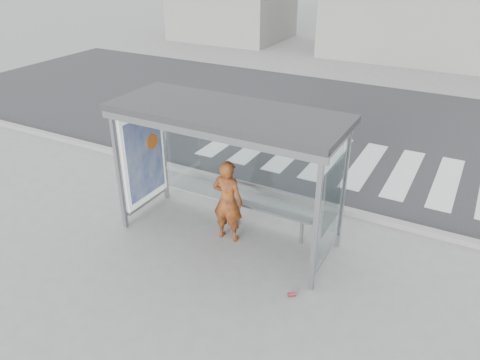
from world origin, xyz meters
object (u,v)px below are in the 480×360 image
at_px(person, 228,201).
at_px(bus_shelter, 211,139).
at_px(bench, 270,209).
at_px(soda_can, 292,294).

bearing_deg(person, bus_shelter, -18.64).
xyz_separation_m(bench, soda_can, (1.12, -1.51, -0.51)).
bearing_deg(bus_shelter, soda_can, -26.46).
relative_size(bus_shelter, person, 2.55).
bearing_deg(bench, bus_shelter, -157.25).
distance_m(person, bench, 0.89).
height_order(bus_shelter, bench, bus_shelter).
distance_m(person, soda_can, 2.16).
height_order(bench, soda_can, bench).
xyz_separation_m(bus_shelter, soda_can, (2.16, -1.08, -1.95)).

